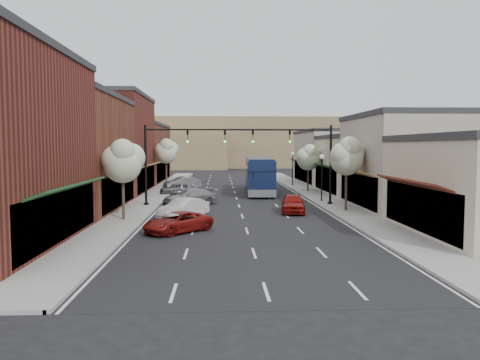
{
  "coord_description": "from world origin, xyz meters",
  "views": [
    {
      "loc": [
        -1.64,
        -32.31,
        5.2
      ],
      "look_at": [
        0.13,
        8.83,
        2.2
      ],
      "focal_mm": 35.0,
      "sensor_mm": 36.0,
      "label": 1
    }
  ],
  "objects": [
    {
      "name": "hill_near",
      "position": [
        -25.0,
        78.0,
        4.0
      ],
      "size": [
        50.0,
        20.0,
        8.0
      ],
      "primitive_type": "cube",
      "color": "#7A6647",
      "rests_on": "ground"
    },
    {
      "name": "tree_right_far",
      "position": [
        8.35,
        19.94,
        3.99
      ],
      "size": [
        2.85,
        2.65,
        5.43
      ],
      "color": "#47382B",
      "rests_on": "ground"
    },
    {
      "name": "curb_right",
      "position": [
        7.0,
        18.5,
        0.07
      ],
      "size": [
        0.25,
        73.0,
        0.17
      ],
      "primitive_type": "cube",
      "color": "gray",
      "rests_on": "ground"
    },
    {
      "name": "curb_left",
      "position": [
        -7.0,
        18.5,
        0.07
      ],
      "size": [
        0.25,
        73.0,
        0.17
      ],
      "primitive_type": "cube",
      "color": "gray",
      "rests_on": "ground"
    },
    {
      "name": "bldg_left_far",
      "position": [
        -14.22,
        36.0,
        4.16
      ],
      "size": [
        10.14,
        18.1,
        8.4
      ],
      "color": "brown",
      "rests_on": "ground"
    },
    {
      "name": "tree_right_near",
      "position": [
        8.35,
        3.94,
        4.45
      ],
      "size": [
        2.85,
        2.65,
        5.95
      ],
      "color": "#47382B",
      "rests_on": "ground"
    },
    {
      "name": "bldg_right_midnear",
      "position": [
        13.72,
        6.0,
        3.91
      ],
      "size": [
        9.14,
        12.1,
        7.9
      ],
      "color": "#A99D91",
      "rests_on": "ground"
    },
    {
      "name": "signal_mast_right",
      "position": [
        5.62,
        8.0,
        4.62
      ],
      "size": [
        8.22,
        0.46,
        7.0
      ],
      "color": "black",
      "rests_on": "ground"
    },
    {
      "name": "parked_car_b",
      "position": [
        -4.28,
        1.33,
        0.71
      ],
      "size": [
        3.72,
        4.41,
        1.43
      ],
      "primitive_type": "imported",
      "rotation": [
        0.0,
        0.0,
        -0.61
      ],
      "color": "silver",
      "rests_on": "ground"
    },
    {
      "name": "sidewalk_left",
      "position": [
        -8.4,
        18.5,
        0.07
      ],
      "size": [
        2.8,
        73.0,
        0.15
      ],
      "primitive_type": "cube",
      "color": "gray",
      "rests_on": "ground"
    },
    {
      "name": "bldg_right_far",
      "position": [
        13.71,
        32.0,
        3.66
      ],
      "size": [
        9.14,
        16.1,
        7.4
      ],
      "color": "#A99D91",
      "rests_on": "ground"
    },
    {
      "name": "signal_mast_left",
      "position": [
        -5.62,
        8.0,
        4.62
      ],
      "size": [
        8.22,
        0.46,
        7.0
      ],
      "color": "black",
      "rests_on": "ground"
    },
    {
      "name": "parked_car_a",
      "position": [
        -4.2,
        -4.32,
        0.62
      ],
      "size": [
        4.61,
        4.58,
        1.24
      ],
      "primitive_type": "imported",
      "rotation": [
        0.0,
        0.0,
        -0.8
      ],
      "color": "maroon",
      "rests_on": "ground"
    },
    {
      "name": "bldg_left_midfar",
      "position": [
        -14.24,
        20.0,
        5.4
      ],
      "size": [
        10.14,
        14.1,
        10.9
      ],
      "color": "maroon",
      "rests_on": "ground"
    },
    {
      "name": "hill_far",
      "position": [
        0.0,
        90.0,
        6.0
      ],
      "size": [
        120.0,
        30.0,
        12.0
      ],
      "primitive_type": "cube",
      "color": "#7A6647",
      "rests_on": "ground"
    },
    {
      "name": "tree_left_near",
      "position": [
        -8.25,
        -0.06,
        4.22
      ],
      "size": [
        2.85,
        2.65,
        5.69
      ],
      "color": "#47382B",
      "rests_on": "ground"
    },
    {
      "name": "parked_car_d",
      "position": [
        -6.2,
        17.67,
        0.64
      ],
      "size": [
        4.07,
        2.63,
        1.29
      ],
      "primitive_type": "imported",
      "rotation": [
        0.0,
        0.0,
        -1.25
      ],
      "color": "#55585C",
      "rests_on": "ground"
    },
    {
      "name": "lamp_post_far",
      "position": [
        7.8,
        28.0,
        3.01
      ],
      "size": [
        0.44,
        0.44,
        4.44
      ],
      "color": "black",
      "rests_on": "ground"
    },
    {
      "name": "bldg_right_midfar",
      "position": [
        13.7,
        18.0,
        3.17
      ],
      "size": [
        9.14,
        12.1,
        6.4
      ],
      "color": "beige",
      "rests_on": "ground"
    },
    {
      "name": "tree_left_far",
      "position": [
        -8.25,
        25.94,
        4.6
      ],
      "size": [
        2.85,
        2.65,
        6.13
      ],
      "color": "#47382B",
      "rests_on": "ground"
    },
    {
      "name": "lamp_post_near",
      "position": [
        7.8,
        10.5,
        3.01
      ],
      "size": [
        0.44,
        0.44,
        4.44
      ],
      "color": "black",
      "rests_on": "ground"
    },
    {
      "name": "ground",
      "position": [
        0.0,
        0.0,
        0.0
      ],
      "size": [
        160.0,
        160.0,
        0.0
      ],
      "primitive_type": "plane",
      "color": "black",
      "rests_on": "ground"
    },
    {
      "name": "parked_car_e",
      "position": [
        -6.2,
        24.35,
        0.75
      ],
      "size": [
        4.71,
        3.69,
        1.5
      ],
      "primitive_type": "imported",
      "rotation": [
        0.0,
        0.0,
        -1.03
      ],
      "color": "#9B9BA0",
      "rests_on": "ground"
    },
    {
      "name": "sidewalk_right",
      "position": [
        8.4,
        18.5,
        0.07
      ],
      "size": [
        2.8,
        73.0,
        0.15
      ],
      "primitive_type": "cube",
      "color": "gray",
      "rests_on": "ground"
    },
    {
      "name": "coach_bus",
      "position": [
        2.7,
        19.08,
        2.02
      ],
      "size": [
        3.26,
        12.83,
        3.89
      ],
      "rotation": [
        0.0,
        0.0,
        -0.04
      ],
      "color": "#0E193A",
      "rests_on": "ground"
    },
    {
      "name": "red_hatchback",
      "position": [
        4.04,
        3.67,
        0.75
      ],
      "size": [
        2.27,
        4.56,
        1.49
      ],
      "primitive_type": "imported",
      "rotation": [
        0.0,
        0.0,
        -0.12
      ],
      "color": "maroon",
      "rests_on": "ground"
    },
    {
      "name": "bldg_left_midnear",
      "position": [
        -14.23,
        6.0,
        4.66
      ],
      "size": [
        10.14,
        14.1,
        9.4
      ],
      "color": "brown",
      "rests_on": "ground"
    },
    {
      "name": "parked_car_c",
      "position": [
        -4.34,
        8.97,
        0.71
      ],
      "size": [
        5.26,
        4.11,
        1.42
      ],
      "primitive_type": "imported",
      "rotation": [
        0.0,
        0.0,
        -1.07
      ],
      "color": "gray",
      "rests_on": "ground"
    }
  ]
}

